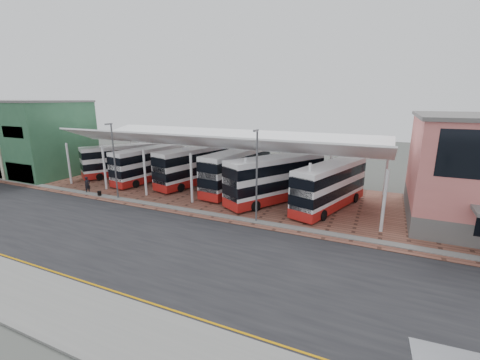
{
  "coord_description": "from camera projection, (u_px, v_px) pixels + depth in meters",
  "views": [
    {
      "loc": [
        11.66,
        -18.19,
        10.55
      ],
      "look_at": [
        -0.55,
        8.48,
        3.02
      ],
      "focal_mm": 24.0,
      "sensor_mm": 36.0,
      "label": 1
    }
  ],
  "objects": [
    {
      "name": "yellow_line_far",
      "position": [
        133.0,
        297.0,
        17.44
      ],
      "size": [
        120.0,
        0.12,
        0.01
      ],
      "primitive_type": "cube",
      "color": "#C17F00",
      "rests_on": "road"
    },
    {
      "name": "yellow_line_near",
      "position": [
        129.0,
        300.0,
        17.18
      ],
      "size": [
        120.0,
        0.12,
        0.01
      ],
      "primitive_type": "cube",
      "color": "#C17F00",
      "rests_on": "road"
    },
    {
      "name": "forecourt",
      "position": [
        280.0,
        200.0,
        33.98
      ],
      "size": [
        72.0,
        16.0,
        0.06
      ],
      "primitive_type": "cube",
      "color": "brown",
      "rests_on": "ground"
    },
    {
      "name": "bus_3",
      "position": [
        237.0,
        171.0,
        37.04
      ],
      "size": [
        4.06,
        11.65,
        4.7
      ],
      "rotation": [
        0.0,
        0.0,
        -0.13
      ],
      "color": "white",
      "rests_on": "forecourt"
    },
    {
      "name": "ground",
      "position": [
        198.0,
        247.0,
        23.35
      ],
      "size": [
        140.0,
        140.0,
        0.0
      ],
      "primitive_type": "plane",
      "color": "#424440"
    },
    {
      "name": "pedestrian",
      "position": [
        87.0,
        185.0,
        36.35
      ],
      "size": [
        0.53,
        0.73,
        1.87
      ],
      "primitive_type": "imported",
      "rotation": [
        0.0,
        0.0,
        1.44
      ],
      "color": "black",
      "rests_on": "forecourt"
    },
    {
      "name": "bus_4",
      "position": [
        276.0,
        179.0,
        33.08
      ],
      "size": [
        8.04,
        11.26,
        4.73
      ],
      "rotation": [
        0.0,
        0.0,
        -0.53
      ],
      "color": "white",
      "rests_on": "forecourt"
    },
    {
      "name": "suitcase",
      "position": [
        99.0,
        194.0,
        35.15
      ],
      "size": [
        0.34,
        0.25,
        0.59
      ],
      "primitive_type": "cube",
      "color": "black",
      "rests_on": "forecourt"
    },
    {
      "name": "north_kerb",
      "position": [
        235.0,
        218.0,
        28.79
      ],
      "size": [
        120.0,
        0.8,
        0.14
      ],
      "primitive_type": "cube",
      "color": "slate",
      "rests_on": "ground"
    },
    {
      "name": "bus_2",
      "position": [
        195.0,
        166.0,
        39.77
      ],
      "size": [
        5.17,
        11.4,
        4.58
      ],
      "rotation": [
        0.0,
        0.0,
        -0.24
      ],
      "color": "white",
      "rests_on": "forecourt"
    },
    {
      "name": "bus_0",
      "position": [
        122.0,
        160.0,
        44.27
      ],
      "size": [
        7.39,
        9.99,
        4.23
      ],
      "rotation": [
        0.0,
        0.0,
        -0.55
      ],
      "color": "white",
      "rests_on": "forecourt"
    },
    {
      "name": "lamp_west",
      "position": [
        114.0,
        159.0,
        33.43
      ],
      "size": [
        0.16,
        0.9,
        8.07
      ],
      "color": "#595B60",
      "rests_on": "ground"
    },
    {
      "name": "sidewalk",
      "position": [
        99.0,
        323.0,
        15.4
      ],
      "size": [
        120.0,
        4.0,
        0.14
      ],
      "primitive_type": "cube",
      "color": "slate",
      "rests_on": "ground"
    },
    {
      "name": "road",
      "position": [
        191.0,
        253.0,
        22.46
      ],
      "size": [
        120.0,
        14.0,
        0.02
      ],
      "primitive_type": "cube",
      "color": "black",
      "rests_on": "ground"
    },
    {
      "name": "bus_1",
      "position": [
        149.0,
        164.0,
        41.42
      ],
      "size": [
        3.94,
        10.75,
        4.33
      ],
      "rotation": [
        0.0,
        0.0,
        -0.15
      ],
      "color": "white",
      "rests_on": "forecourt"
    },
    {
      "name": "shop_green",
      "position": [
        52.0,
        139.0,
        43.83
      ],
      "size": [
        6.4,
        10.2,
        10.22
      ],
      "color": "#346744",
      "rests_on": "ground"
    },
    {
      "name": "shop_cream",
      "position": [
        22.0,
        137.0,
        46.45
      ],
      "size": [
        6.4,
        10.2,
        10.22
      ],
      "color": "beige",
      "rests_on": "ground"
    },
    {
      "name": "canopy",
      "position": [
        217.0,
        141.0,
        36.6
      ],
      "size": [
        37.0,
        11.63,
        7.07
      ],
      "color": "white",
      "rests_on": "ground"
    },
    {
      "name": "lamp_east",
      "position": [
        257.0,
        174.0,
        26.98
      ],
      "size": [
        0.16,
        0.9,
        8.07
      ],
      "color": "#595B60",
      "rests_on": "ground"
    },
    {
      "name": "bus_5",
      "position": [
        330.0,
        186.0,
        30.97
      ],
      "size": [
        5.61,
        11.0,
        4.43
      ],
      "rotation": [
        0.0,
        0.0,
        -0.31
      ],
      "color": "white",
      "rests_on": "forecourt"
    }
  ]
}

